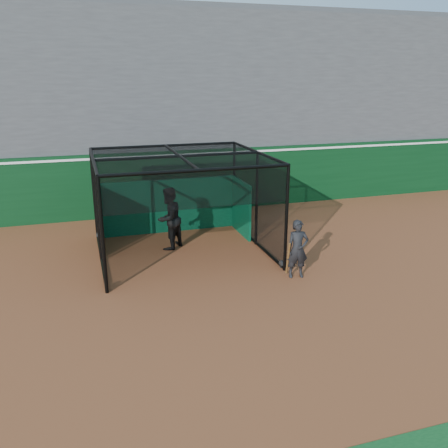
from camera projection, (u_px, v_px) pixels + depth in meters
name	position (u px, v px, depth m)	size (l,w,h in m)	color
ground	(228.00, 304.00, 11.57)	(120.00, 120.00, 0.00)	brown
outfield_wall	(164.00, 181.00, 18.93)	(50.00, 0.50, 2.50)	#093215
grandstand	(146.00, 95.00, 21.41)	(50.00, 7.85, 8.95)	#4C4C4F
batting_cage	(181.00, 206.00, 14.51)	(5.05, 4.68, 3.04)	black
batter	(169.00, 219.00, 15.00)	(0.97, 0.76, 2.00)	black
on_deck_player	(297.00, 249.00, 12.90)	(0.65, 0.49, 1.63)	black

